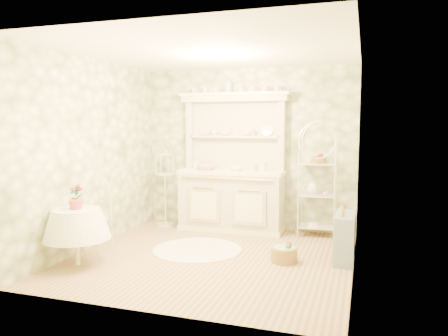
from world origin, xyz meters
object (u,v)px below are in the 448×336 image
(round_table, at_px, (77,235))
(kitchen_dresser, at_px, (231,162))
(cafe_chair, at_px, (94,216))
(floor_basket, at_px, (284,253))
(birdcage_stand, at_px, (165,185))
(side_shelf, at_px, (345,238))
(bakers_rack, at_px, (318,179))

(round_table, bearing_deg, kitchen_dresser, 60.76)
(cafe_chair, relative_size, floor_basket, 2.60)
(birdcage_stand, bearing_deg, side_shelf, -19.09)
(bakers_rack, height_order, side_shelf, bakers_rack)
(side_shelf, height_order, cafe_chair, cafe_chair)
(floor_basket, bearing_deg, birdcage_stand, 149.56)
(side_shelf, xyz_separation_m, cafe_chair, (-3.36, -0.61, 0.20))
(bakers_rack, height_order, floor_basket, bakers_rack)
(birdcage_stand, bearing_deg, bakers_rack, 2.89)
(cafe_chair, bearing_deg, round_table, -62.02)
(kitchen_dresser, distance_m, side_shelf, 2.34)
(kitchen_dresser, distance_m, cafe_chair, 2.36)
(cafe_chair, height_order, floor_basket, cafe_chair)
(round_table, xyz_separation_m, cafe_chair, (-0.17, 0.61, 0.11))
(kitchen_dresser, bearing_deg, cafe_chair, -130.62)
(floor_basket, bearing_deg, kitchen_dresser, 128.78)
(bakers_rack, relative_size, floor_basket, 4.78)
(kitchen_dresser, xyz_separation_m, floor_basket, (1.14, -1.42, -1.02))
(side_shelf, distance_m, round_table, 3.42)
(kitchen_dresser, bearing_deg, round_table, -119.24)
(bakers_rack, height_order, cafe_chair, bakers_rack)
(round_table, bearing_deg, birdcage_stand, 86.98)
(birdcage_stand, height_order, floor_basket, birdcage_stand)
(cafe_chair, bearing_deg, bakers_rack, 44.58)
(kitchen_dresser, relative_size, bakers_rack, 1.25)
(side_shelf, bearing_deg, round_table, -166.51)
(kitchen_dresser, xyz_separation_m, birdcage_stand, (-1.19, -0.05, -0.42))
(bakers_rack, bearing_deg, round_table, -142.26)
(round_table, distance_m, cafe_chair, 0.65)
(bakers_rack, distance_m, cafe_chair, 3.42)
(kitchen_dresser, xyz_separation_m, round_table, (-1.31, -2.34, -0.76))
(round_table, bearing_deg, cafe_chair, 105.46)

